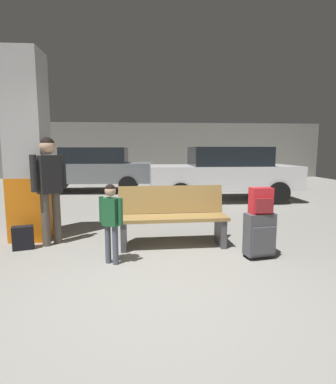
{
  "coord_description": "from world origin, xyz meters",
  "views": [
    {
      "loc": [
        -0.12,
        -2.83,
        1.43
      ],
      "look_at": [
        0.18,
        1.3,
        0.85
      ],
      "focal_mm": 28.3,
      "sensor_mm": 36.0,
      "label": 1
    }
  ],
  "objects_px": {
    "parked_car_near": "(224,172)",
    "parked_car_far": "(93,168)",
    "bench": "(172,217)",
    "child": "(111,215)",
    "backpack_dark_floor": "(23,238)",
    "structural_pillar": "(28,148)",
    "backpack_bright": "(261,201)",
    "suitcase": "(260,235)",
    "adult": "(49,179)"
  },
  "relations": [
    {
      "from": "backpack_dark_floor",
      "to": "parked_car_near",
      "type": "relative_size",
      "value": 0.08
    },
    {
      "from": "backpack_bright",
      "to": "parked_car_near",
      "type": "bearing_deg",
      "value": 81.26
    },
    {
      "from": "child",
      "to": "adult",
      "type": "distance_m",
      "value": 1.37
    },
    {
      "from": "suitcase",
      "to": "backpack_dark_floor",
      "type": "xyz_separation_m",
      "value": [
        -3.27,
        0.61,
        -0.15
      ]
    },
    {
      "from": "adult",
      "to": "backpack_dark_floor",
      "type": "xyz_separation_m",
      "value": [
        -0.35,
        -0.2,
        -0.83
      ]
    },
    {
      "from": "parked_car_near",
      "to": "bench",
      "type": "bearing_deg",
      "value": -114.16
    },
    {
      "from": "child",
      "to": "bench",
      "type": "bearing_deg",
      "value": 39.54
    },
    {
      "from": "suitcase",
      "to": "adult",
      "type": "relative_size",
      "value": 0.37
    },
    {
      "from": "backpack_dark_floor",
      "to": "backpack_bright",
      "type": "bearing_deg",
      "value": -10.48
    },
    {
      "from": "backpack_bright",
      "to": "suitcase",
      "type": "bearing_deg",
      "value": 50.33
    },
    {
      "from": "suitcase",
      "to": "parked_car_far",
      "type": "bearing_deg",
      "value": 116.1
    },
    {
      "from": "child",
      "to": "adult",
      "type": "xyz_separation_m",
      "value": [
        -0.99,
        0.86,
        0.37
      ]
    },
    {
      "from": "structural_pillar",
      "to": "child",
      "type": "xyz_separation_m",
      "value": [
        1.41,
        -1.22,
        -0.83
      ]
    },
    {
      "from": "backpack_dark_floor",
      "to": "adult",
      "type": "bearing_deg",
      "value": 29.35
    },
    {
      "from": "child",
      "to": "parked_car_near",
      "type": "relative_size",
      "value": 0.25
    },
    {
      "from": "child",
      "to": "structural_pillar",
      "type": "bearing_deg",
      "value": 139.06
    },
    {
      "from": "child",
      "to": "backpack_bright",
      "type": "bearing_deg",
      "value": 1.76
    },
    {
      "from": "bench",
      "to": "adult",
      "type": "distance_m",
      "value": 1.91
    },
    {
      "from": "backpack_bright",
      "to": "backpack_dark_floor",
      "type": "height_order",
      "value": "backpack_bright"
    },
    {
      "from": "structural_pillar",
      "to": "parked_car_far",
      "type": "relative_size",
      "value": 0.71
    },
    {
      "from": "parked_car_near",
      "to": "parked_car_far",
      "type": "height_order",
      "value": "same"
    },
    {
      "from": "suitcase",
      "to": "parked_car_near",
      "type": "bearing_deg",
      "value": 81.26
    },
    {
      "from": "backpack_dark_floor",
      "to": "structural_pillar",
      "type": "bearing_deg",
      "value": 96.21
    },
    {
      "from": "parked_car_far",
      "to": "parked_car_near",
      "type": "bearing_deg",
      "value": -27.34
    },
    {
      "from": "suitcase",
      "to": "adult",
      "type": "xyz_separation_m",
      "value": [
        -2.92,
        0.8,
        0.68
      ]
    },
    {
      "from": "backpack_bright",
      "to": "child",
      "type": "bearing_deg",
      "value": -178.24
    },
    {
      "from": "bench",
      "to": "parked_car_far",
      "type": "bearing_deg",
      "value": 109.8
    },
    {
      "from": "bench",
      "to": "parked_car_near",
      "type": "xyz_separation_m",
      "value": [
        1.82,
        4.07,
        0.36
      ]
    },
    {
      "from": "adult",
      "to": "parked_car_far",
      "type": "height_order",
      "value": "adult"
    },
    {
      "from": "parked_car_near",
      "to": "parked_car_far",
      "type": "distance_m",
      "value": 4.55
    },
    {
      "from": "suitcase",
      "to": "parked_car_far",
      "type": "xyz_separation_m",
      "value": [
        -3.32,
        6.78,
        0.48
      ]
    },
    {
      "from": "bench",
      "to": "child",
      "type": "xyz_separation_m",
      "value": [
        -0.83,
        -0.68,
        0.18
      ]
    },
    {
      "from": "adult",
      "to": "bench",
      "type": "bearing_deg",
      "value": -5.67
    },
    {
      "from": "suitcase",
      "to": "parked_car_near",
      "type": "height_order",
      "value": "parked_car_near"
    },
    {
      "from": "bench",
      "to": "backpack_dark_floor",
      "type": "distance_m",
      "value": 2.19
    },
    {
      "from": "backpack_dark_floor",
      "to": "parked_car_far",
      "type": "bearing_deg",
      "value": 90.41
    },
    {
      "from": "backpack_bright",
      "to": "adult",
      "type": "distance_m",
      "value": 3.04
    },
    {
      "from": "structural_pillar",
      "to": "parked_car_far",
      "type": "xyz_separation_m",
      "value": [
        0.02,
        5.62,
        -0.65
      ]
    },
    {
      "from": "suitcase",
      "to": "child",
      "type": "xyz_separation_m",
      "value": [
        -1.93,
        -0.06,
        0.3
      ]
    },
    {
      "from": "bench",
      "to": "parked_car_near",
      "type": "height_order",
      "value": "parked_car_near"
    },
    {
      "from": "structural_pillar",
      "to": "backpack_bright",
      "type": "distance_m",
      "value": 3.6
    },
    {
      "from": "suitcase",
      "to": "parked_car_near",
      "type": "relative_size",
      "value": 0.15
    },
    {
      "from": "structural_pillar",
      "to": "child",
      "type": "height_order",
      "value": "structural_pillar"
    },
    {
      "from": "child",
      "to": "suitcase",
      "type": "bearing_deg",
      "value": 1.78
    },
    {
      "from": "suitcase",
      "to": "structural_pillar",
      "type": "bearing_deg",
      "value": 160.82
    },
    {
      "from": "bench",
      "to": "child",
      "type": "relative_size",
      "value": 1.6
    },
    {
      "from": "structural_pillar",
      "to": "backpack_dark_floor",
      "type": "xyz_separation_m",
      "value": [
        0.06,
        -0.55,
        -1.28
      ]
    },
    {
      "from": "structural_pillar",
      "to": "backpack_bright",
      "type": "relative_size",
      "value": 8.6
    },
    {
      "from": "structural_pillar",
      "to": "backpack_dark_floor",
      "type": "distance_m",
      "value": 1.4
    },
    {
      "from": "bench",
      "to": "backpack_dark_floor",
      "type": "bearing_deg",
      "value": -179.56
    }
  ]
}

